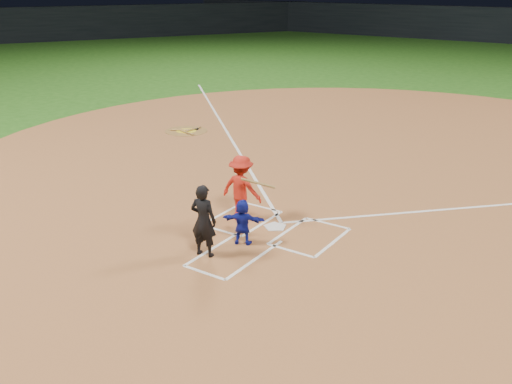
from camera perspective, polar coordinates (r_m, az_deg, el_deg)
The scene contains 14 objects.
ground at distance 14.10m, azimuth 1.92°, elevation -3.57°, with size 120.00×120.00×0.00m, color #205314.
home_plate_dirt at distance 19.14m, azimuth 11.47°, elevation 2.67°, with size 28.00×28.00×0.01m, color brown.
stadium_wall_left at distance 60.12m, azimuth -21.41°, elevation 15.33°, with size 1.20×60.00×3.20m, color black.
home_plate at distance 14.09m, azimuth 1.92°, elevation -3.49°, with size 0.60×0.60×0.02m, color silver.
on_deck_circle at distance 23.14m, azimuth -6.99°, elevation 6.08°, with size 1.70×1.70×0.01m, color brown.
on_deck_logo at distance 23.14m, azimuth -6.99°, elevation 6.10°, with size 0.80×0.80×0.00m, color yellow.
on_deck_bat_a at distance 23.22m, azimuth -6.31°, elevation 6.26°, with size 0.06×0.06×0.84m, color olive.
on_deck_bat_b at distance 23.19m, azimuth -7.53°, elevation 6.18°, with size 0.06×0.06×0.84m, color #A1753B.
on_deck_bat_c at distance 22.72m, azimuth -6.90°, elevation 5.91°, with size 0.06×0.06×0.84m, color olive.
bat_weight_donut at distance 23.31m, azimuth -5.97°, elevation 6.30°, with size 0.19×0.19×0.05m, color black.
catcher at distance 13.03m, azimuth -1.35°, elevation -3.01°, with size 1.00×0.32×1.08m, color #121B93.
umpire at distance 12.43m, azimuth -5.27°, elevation -2.87°, with size 0.60×0.40×1.65m, color black.
chalk_markings at distance 18.50m, azimuth 10.61°, elevation 2.14°, with size 28.35×17.32×0.01m.
batter_at_plate at distance 14.23m, azimuth -1.47°, elevation 0.39°, with size 1.54×0.75×1.68m.
Camera 1 is at (6.74, -10.95, 5.78)m, focal length 40.00 mm.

